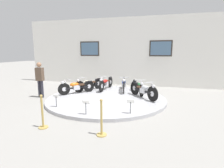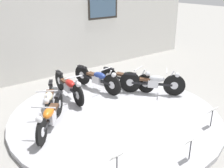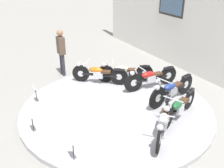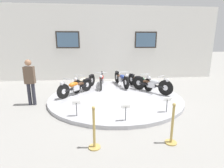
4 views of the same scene
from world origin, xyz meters
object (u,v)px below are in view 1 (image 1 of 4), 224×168
Objects in this scene: info_placard_front_right at (130,103)px; stanchion_post_right_of_entry at (102,123)px; motorcycle_orange at (76,86)px; motorcycle_silver at (144,90)px; motorcycle_cream at (89,84)px; visitor_standing at (40,78)px; motorcycle_blue at (124,84)px; info_placard_front_centre at (86,104)px; motorcycle_green at (138,87)px; stanchion_post_left_of_entry at (43,117)px; info_placard_front_left at (56,98)px; motorcycle_red at (106,83)px.

stanchion_post_right_of_entry is (-0.53, -1.56, -0.15)m from info_placard_front_right.
motorcycle_orange is 3.42m from motorcycle_silver.
motorcycle_cream is 2.50m from visitor_standing.
motorcycle_orange is 0.98× the size of motorcycle_silver.
motorcycle_cream is at bearing -165.14° from motorcycle_blue.
motorcycle_silver reaches higher than motorcycle_orange.
motorcycle_cream is at bearing 38.72° from visitor_standing.
info_placard_front_centre is 1.53m from info_placard_front_right.
stanchion_post_right_of_entry is at bearing -95.45° from motorcycle_green.
stanchion_post_left_of_entry is (-2.37, -1.56, -0.15)m from info_placard_front_right.
stanchion_post_left_of_entry is (-0.92, -1.07, -0.15)m from info_placard_front_centre.
motorcycle_cream reaches higher than motorcycle_orange.
info_placard_front_right is 0.50× the size of stanchion_post_left_of_entry.
motorcycle_green is 1.79× the size of stanchion_post_right_of_entry.
visitor_standing is at bearing -155.19° from motorcycle_orange.
motorcycle_silver is 5.06m from visitor_standing.
info_placard_front_centre is (-0.52, -4.02, -0.03)m from motorcycle_blue.
motorcycle_blue is at bearing 94.52° from stanchion_post_right_of_entry.
motorcycle_blue is 4.33m from visitor_standing.
motorcycle_green reaches higher than info_placard_front_left.
motorcycle_blue is (1.03, 0.00, 0.01)m from motorcycle_red.
motorcycle_red is at bearing 97.26° from info_placard_front_centre.
stanchion_post_right_of_entry is (0.40, -5.09, -0.18)m from motorcycle_blue.
motorcycle_red is 1.00× the size of motorcycle_blue.
visitor_standing is at bearing -171.70° from motorcycle_silver.
motorcycle_orange is 0.75× the size of motorcycle_red.
motorcycle_red is at bearing 165.04° from motorcycle_green.
motorcycle_silver is at bearing -47.66° from motorcycle_blue.
motorcycle_green is 1.20× the size of motorcycle_silver.
info_placard_front_left is (-2.81, -3.03, -0.00)m from motorcycle_green.
info_placard_front_right is at bearing -17.63° from visitor_standing.
motorcycle_blue reaches higher than motorcycle_green.
motorcycle_cream is 0.88× the size of motorcycle_red.
motorcycle_blue is 1.94× the size of stanchion_post_left_of_entry.
motorcycle_blue is (2.23, 1.31, 0.03)m from motorcycle_orange.
stanchion_post_left_of_entry is 1.84m from stanchion_post_right_of_entry.
visitor_standing reaches higher than info_placard_front_right.
visitor_standing is at bearing -161.70° from motorcycle_green.
motorcycle_red is 1.93m from motorcycle_green.
motorcycle_red is 3.46m from visitor_standing.
motorcycle_red is 5.29m from stanchion_post_right_of_entry.
motorcycle_red is 2.57m from motorcycle_silver.
motorcycle_cream is 0.98m from motorcycle_red.
motorcycle_red reaches higher than info_placard_front_left.
motorcycle_orange is at bearing 122.22° from info_placard_front_centre.
stanchion_post_left_of_entry is (-2.63, -3.79, -0.18)m from motorcycle_silver.
motorcycle_cream is at bearing 111.12° from info_placard_front_centre.
motorcycle_orange is at bearing -179.95° from motorcycle_silver.
motorcycle_blue is 3.66m from info_placard_front_right.
visitor_standing is at bearing -151.80° from motorcycle_blue.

